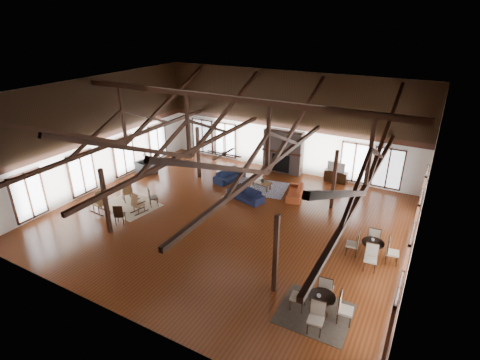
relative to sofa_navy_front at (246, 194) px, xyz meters
The scene contains 31 objects.
floor 2.24m from the sofa_navy_front, 85.04° to the right, with size 16.00×16.00×0.00m, color #642A15.
ceiling 6.12m from the sofa_navy_front, 85.04° to the right, with size 16.00×14.00×0.02m, color black.
wall_back 5.50m from the sofa_navy_front, 87.70° to the left, with size 16.00×0.02×6.00m, color white.
wall_front 9.61m from the sofa_navy_front, 88.80° to the right, with size 16.00×0.02×6.00m, color white.
wall_left 8.56m from the sofa_navy_front, 164.16° to the right, with size 0.02×14.00×6.00m, color white.
wall_right 8.91m from the sofa_navy_front, 15.13° to the right, with size 0.02×14.00×6.00m, color white.
roof_truss 4.35m from the sofa_navy_front, 85.04° to the right, with size 15.60×14.07×3.14m.
post_grid 2.54m from the sofa_navy_front, 85.04° to the right, with size 8.16×7.16×3.05m.
fireplace 4.57m from the sofa_navy_front, 87.53° to the left, with size 2.50×0.69×2.60m.
ceiling_fan 4.76m from the sofa_navy_front, 77.85° to the right, with size 1.60×1.60×0.75m.
sofa_navy_front is the anchor object (origin of this frame).
sofa_navy_left 2.68m from the sofa_navy_front, 138.29° to the left, with size 0.80×2.05×0.60m, color #131B36.
sofa_orange 2.65m from the sofa_navy_front, 36.09° to the left, with size 0.73×1.86×0.54m, color #9D3F1E.
coffee_table 1.51m from the sofa_navy_front, 85.91° to the left, with size 1.36×0.90×0.48m.
vase 1.56m from the sofa_navy_front, 80.66° to the left, with size 0.20×0.20×0.21m, color #B2B2B2.
armchair 7.01m from the sofa_navy_front, behind, with size 0.98×1.12×0.73m, color #303033.
side_table_lamp 7.44m from the sofa_navy_front, behind, with size 0.46×0.46×1.17m.
rocking_chair_a 6.13m from the sofa_navy_front, 150.25° to the right, with size 0.94×0.83×1.08m.
rocking_chair_b 5.49m from the sofa_navy_front, 136.39° to the right, with size 0.59×0.88×1.05m.
rocking_chair_c 7.20m from the sofa_navy_front, 140.00° to the right, with size 0.99×0.59×1.22m.
side_chair_a 4.80m from the sofa_navy_front, 142.39° to the right, with size 0.61×0.61×1.02m.
side_chair_b 6.36m from the sofa_navy_front, 127.50° to the right, with size 0.59×0.59×1.02m.
cafe_table_near 8.52m from the sofa_navy_front, 45.47° to the right, with size 2.04×2.04×1.05m.
cafe_table_far 7.13m from the sofa_navy_front, 17.52° to the right, with size 2.05×2.05×1.06m.
cup_near 8.54m from the sofa_navy_front, 46.25° to the right, with size 0.13×0.13×0.10m, color #B2B2B2.
cup_far 7.09m from the sofa_navy_front, 16.94° to the right, with size 0.13×0.13×0.10m, color #B2B2B2.
tv_console 5.72m from the sofa_navy_front, 52.44° to the left, with size 1.29×0.48×0.65m, color black.
television 5.75m from the sofa_navy_front, 52.50° to the left, with size 1.01×0.13×0.58m, color #B2B2B2.
rug_tan 5.93m from the sofa_navy_front, 144.77° to the right, with size 2.74×2.15×0.01m, color #C8AF8B.
rug_navy 1.72m from the sofa_navy_front, 88.88° to the left, with size 2.90×2.17×0.01m, color #1C1E4F.
rug_dark 8.42m from the sofa_navy_front, 46.42° to the right, with size 2.29×2.08×0.01m, color black.
Camera 1 is at (7.98, -13.24, 8.96)m, focal length 28.00 mm.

